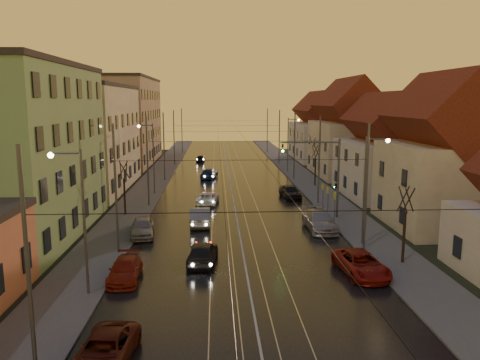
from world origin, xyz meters
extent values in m
plane|color=black|center=(0.00, 0.00, 0.00)|extent=(160.00, 160.00, 0.00)
cube|color=black|center=(0.00, 40.00, 0.02)|extent=(16.00, 120.00, 0.04)
cube|color=#4C4C4C|center=(-10.00, 40.00, 0.07)|extent=(4.00, 120.00, 0.15)
cube|color=#4C4C4C|center=(10.00, 40.00, 0.07)|extent=(4.00, 120.00, 0.15)
cube|color=gray|center=(-2.20, 40.00, 0.06)|extent=(0.06, 120.00, 0.03)
cube|color=gray|center=(-0.77, 40.00, 0.06)|extent=(0.06, 120.00, 0.03)
cube|color=gray|center=(0.77, 40.00, 0.06)|extent=(0.06, 120.00, 0.03)
cube|color=gray|center=(2.20, 40.00, 0.06)|extent=(0.06, 120.00, 0.03)
cube|color=#769B63|center=(-17.50, 14.00, 6.50)|extent=(10.00, 18.00, 13.00)
cube|color=#C1B295|center=(-17.50, 34.00, 6.00)|extent=(10.00, 20.00, 12.00)
cube|color=#8C735A|center=(-17.50, 58.00, 7.00)|extent=(10.00, 24.00, 14.00)
cube|color=#B5A88B|center=(17.00, 15.00, 3.50)|extent=(8.50, 10.00, 7.00)
pyramid|color=#541713|center=(17.00, 15.00, 8.90)|extent=(8.67, 10.20, 3.80)
cube|color=beige|center=(17.00, 28.00, 3.00)|extent=(9.00, 12.00, 6.00)
pyramid|color=#541713|center=(17.00, 28.00, 7.60)|extent=(9.18, 12.24, 3.20)
cube|color=#B5A88B|center=(17.00, 43.00, 3.75)|extent=(9.00, 14.00, 7.50)
pyramid|color=#541713|center=(17.00, 43.00, 9.50)|extent=(9.18, 14.28, 4.00)
cube|color=beige|center=(17.00, 61.00, 3.25)|extent=(9.00, 16.00, 6.50)
pyramid|color=#541713|center=(17.00, 61.00, 8.25)|extent=(9.18, 16.32, 3.50)
cylinder|color=#595B60|center=(-8.60, -6.00, 4.50)|extent=(0.16, 0.16, 9.00)
cylinder|color=#595B60|center=(-8.60, 9.00, 4.50)|extent=(0.16, 0.16, 9.00)
cylinder|color=#595B60|center=(8.60, 9.00, 4.50)|extent=(0.16, 0.16, 9.00)
cylinder|color=#595B60|center=(-8.60, 24.00, 4.50)|extent=(0.16, 0.16, 9.00)
cylinder|color=#595B60|center=(8.60, 24.00, 4.50)|extent=(0.16, 0.16, 9.00)
cylinder|color=#595B60|center=(-8.60, 39.00, 4.50)|extent=(0.16, 0.16, 9.00)
cylinder|color=#595B60|center=(8.60, 39.00, 4.50)|extent=(0.16, 0.16, 9.00)
cylinder|color=#595B60|center=(-8.60, 54.00, 4.50)|extent=(0.16, 0.16, 9.00)
cylinder|color=#595B60|center=(8.60, 54.00, 4.50)|extent=(0.16, 0.16, 9.00)
cylinder|color=#595B60|center=(-8.60, 72.00, 4.50)|extent=(0.16, 0.16, 9.00)
cylinder|color=#595B60|center=(8.60, 72.00, 4.50)|extent=(0.16, 0.16, 9.00)
cylinder|color=#595B60|center=(-8.80, 2.00, 4.00)|extent=(0.14, 0.14, 8.00)
cylinder|color=#595B60|center=(-9.60, 2.00, 7.80)|extent=(1.60, 0.10, 0.10)
sphere|color=#FFD88C|center=(-10.32, 2.00, 7.70)|extent=(0.32, 0.32, 0.32)
cylinder|color=#595B60|center=(8.80, 10.00, 4.00)|extent=(0.14, 0.14, 8.00)
cylinder|color=#595B60|center=(9.60, 10.00, 7.80)|extent=(1.60, 0.10, 0.10)
sphere|color=#FFD88C|center=(10.32, 10.00, 7.70)|extent=(0.32, 0.32, 0.32)
cylinder|color=#595B60|center=(-8.80, 30.00, 4.00)|extent=(0.14, 0.14, 8.00)
cylinder|color=#595B60|center=(-9.60, 30.00, 7.80)|extent=(1.60, 0.10, 0.10)
sphere|color=#FFD88C|center=(-10.32, 30.00, 7.70)|extent=(0.32, 0.32, 0.32)
cylinder|color=#595B60|center=(8.80, 46.00, 4.00)|extent=(0.14, 0.14, 8.00)
cylinder|color=#595B60|center=(9.60, 46.00, 7.80)|extent=(1.60, 0.10, 0.10)
sphere|color=#FFD88C|center=(10.32, 46.00, 7.70)|extent=(0.32, 0.32, 0.32)
cylinder|color=#595B60|center=(9.00, 18.00, 3.60)|extent=(0.20, 0.20, 7.20)
cylinder|color=#595B60|center=(6.40, 18.00, 6.90)|extent=(5.20, 0.14, 0.14)
imported|color=black|center=(4.00, 18.00, 6.30)|extent=(0.15, 0.18, 0.90)
sphere|color=#19FF3F|center=(4.00, 17.88, 6.15)|extent=(0.20, 0.20, 0.20)
cylinder|color=black|center=(-10.20, 20.00, 1.75)|extent=(0.18, 0.18, 3.50)
cylinder|color=black|center=(-9.97, 20.09, 4.30)|extent=(0.37, 0.92, 1.61)
cylinder|color=black|center=(-10.29, 20.23, 4.30)|extent=(0.91, 0.40, 1.61)
cylinder|color=black|center=(-10.43, 19.91, 4.30)|extent=(0.37, 0.92, 1.61)
cylinder|color=black|center=(-10.07, 19.78, 4.30)|extent=(0.84, 0.54, 1.62)
cylinder|color=black|center=(10.20, 6.00, 1.75)|extent=(0.18, 0.18, 3.50)
cylinder|color=black|center=(10.43, 6.09, 4.30)|extent=(0.37, 0.92, 1.61)
cylinder|color=black|center=(10.11, 6.23, 4.30)|extent=(0.91, 0.40, 1.61)
cylinder|color=black|center=(9.97, 5.91, 4.30)|extent=(0.37, 0.92, 1.61)
cylinder|color=black|center=(10.32, 5.78, 4.30)|extent=(0.84, 0.54, 1.62)
cylinder|color=black|center=(10.40, 34.00, 1.75)|extent=(0.18, 0.18, 3.50)
cylinder|color=black|center=(10.63, 34.09, 4.30)|extent=(0.37, 0.92, 1.61)
cylinder|color=black|center=(10.31, 34.23, 4.30)|extent=(0.91, 0.40, 1.61)
cylinder|color=black|center=(10.17, 33.91, 4.30)|extent=(0.37, 0.92, 1.61)
cylinder|color=black|center=(10.53, 33.78, 4.30)|extent=(0.84, 0.54, 1.62)
imported|color=black|center=(-2.74, 6.83, 0.75)|extent=(2.17, 4.53, 1.49)
imported|color=gray|center=(-3.19, 16.37, 0.79)|extent=(1.78, 4.81, 1.57)
imported|color=white|center=(-2.71, 24.75, 0.61)|extent=(2.53, 4.58, 1.22)
imported|color=#19254C|center=(-2.79, 40.66, 0.70)|extent=(2.60, 5.02, 1.39)
imported|color=black|center=(-4.49, 58.35, 0.62)|extent=(1.48, 3.64, 1.24)
imported|color=#50160D|center=(-6.32, -4.90, 0.62)|extent=(2.43, 4.61, 1.24)
imported|color=maroon|center=(-7.23, 4.23, 0.62)|extent=(1.90, 4.34, 1.24)
imported|color=#A2A1A7|center=(-7.60, 13.31, 0.74)|extent=(2.24, 4.53, 1.48)
imported|color=maroon|center=(6.94, 4.34, 0.69)|extent=(2.78, 5.16, 1.38)
imported|color=#9E9EA3|center=(6.65, 14.43, 0.78)|extent=(2.31, 5.41, 1.55)
imported|color=black|center=(6.20, 27.10, 0.73)|extent=(2.24, 4.44, 1.45)
camera|label=1|loc=(-1.81, -22.38, 10.45)|focal=35.00mm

